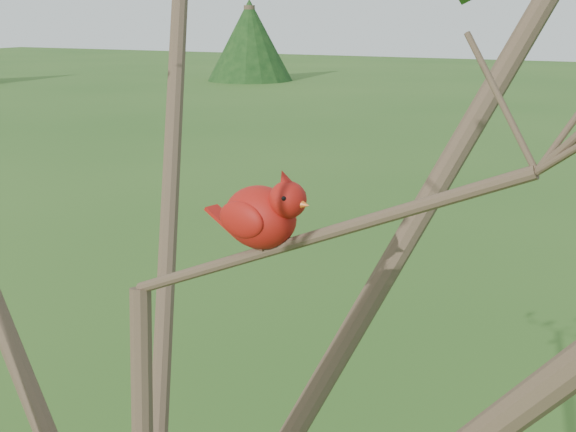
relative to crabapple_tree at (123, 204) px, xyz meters
The scene contains 2 objects.
crabapple_tree is the anchor object (origin of this frame).
cardinal 0.19m from the crabapple_tree, 33.32° to the left, with size 0.18×0.11×0.13m.
Camera 1 is at (0.70, -0.86, 2.38)m, focal length 50.00 mm.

